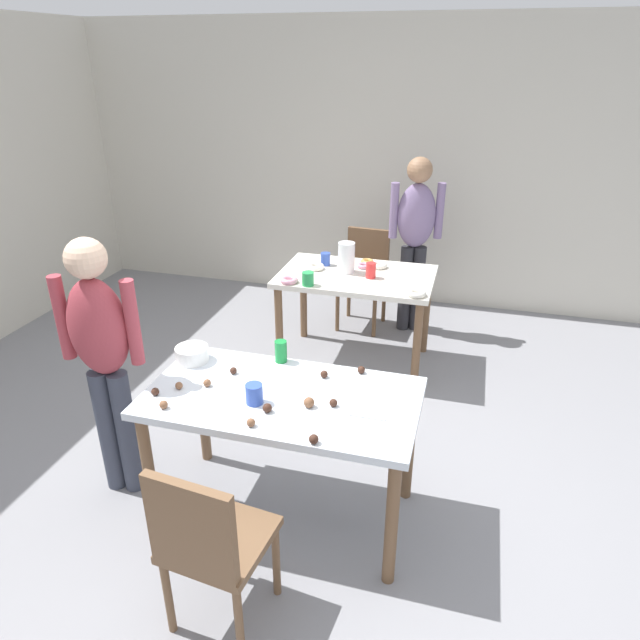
% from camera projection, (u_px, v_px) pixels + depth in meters
% --- Properties ---
extents(ground_plane, '(6.40, 6.40, 0.00)m').
position_uv_depth(ground_plane, '(298.00, 512.00, 3.12)').
color(ground_plane, gray).
extents(wall_back, '(6.40, 0.10, 2.60)m').
position_uv_depth(wall_back, '(399.00, 168.00, 5.36)').
color(wall_back, beige).
rests_on(wall_back, ground_plane).
extents(dining_table_near, '(1.35, 0.72, 0.75)m').
position_uv_depth(dining_table_near, '(282.00, 411.00, 2.86)').
color(dining_table_near, silver).
rests_on(dining_table_near, ground_plane).
extents(dining_table_far, '(1.17, 0.75, 0.75)m').
position_uv_depth(dining_table_far, '(356.00, 287.00, 4.39)').
color(dining_table_far, silver).
rests_on(dining_table_far, ground_plane).
extents(chair_near_table, '(0.44, 0.44, 0.87)m').
position_uv_depth(chair_near_table, '(209.00, 541.00, 2.30)').
color(chair_near_table, brown).
rests_on(chair_near_table, ground_plane).
extents(chair_far_table, '(0.43, 0.43, 0.87)m').
position_uv_depth(chair_far_table, '(365.00, 272.00, 5.11)').
color(chair_far_table, brown).
rests_on(chair_far_table, ground_plane).
extents(person_girl_near, '(0.46, 0.24, 1.49)m').
position_uv_depth(person_girl_near, '(102.00, 350.00, 2.94)').
color(person_girl_near, '#383D4C').
rests_on(person_girl_near, ground_plane).
extents(person_adult_far, '(0.45, 0.27, 1.53)m').
position_uv_depth(person_adult_far, '(415.00, 231.00, 4.82)').
color(person_adult_far, '#28282D').
rests_on(person_adult_far, ground_plane).
extents(mixing_bowl, '(0.18, 0.18, 0.08)m').
position_uv_depth(mixing_bowl, '(192.00, 354.00, 3.11)').
color(mixing_bowl, white).
rests_on(mixing_bowl, dining_table_near).
extents(soda_can, '(0.07, 0.07, 0.12)m').
position_uv_depth(soda_can, '(281.00, 351.00, 3.09)').
color(soda_can, '#198438').
rests_on(soda_can, dining_table_near).
extents(fork_near, '(0.17, 0.02, 0.01)m').
position_uv_depth(fork_near, '(367.00, 417.00, 2.63)').
color(fork_near, silver).
rests_on(fork_near, dining_table_near).
extents(cup_near_0, '(0.08, 0.08, 0.10)m').
position_uv_depth(cup_near_0, '(254.00, 394.00, 2.73)').
color(cup_near_0, '#3351B2').
rests_on(cup_near_0, dining_table_near).
extents(cake_ball_0, '(0.04, 0.04, 0.04)m').
position_uv_depth(cake_ball_0, '(179.00, 386.00, 2.85)').
color(cake_ball_0, brown).
rests_on(cake_ball_0, dining_table_near).
extents(cake_ball_1, '(0.04, 0.04, 0.04)m').
position_uv_depth(cake_ball_1, '(207.00, 383.00, 2.87)').
color(cake_ball_1, brown).
rests_on(cake_ball_1, dining_table_near).
extents(cake_ball_2, '(0.04, 0.04, 0.04)m').
position_uv_depth(cake_ball_2, '(233.00, 371.00, 2.99)').
color(cake_ball_2, '#3D2319').
rests_on(cake_ball_2, dining_table_near).
extents(cake_ball_3, '(0.04, 0.04, 0.04)m').
position_uv_depth(cake_ball_3, '(164.00, 405.00, 2.70)').
color(cake_ball_3, brown).
rests_on(cake_ball_3, dining_table_near).
extents(cake_ball_4, '(0.04, 0.04, 0.04)m').
position_uv_depth(cake_ball_4, '(155.00, 392.00, 2.80)').
color(cake_ball_4, '#3D2319').
rests_on(cake_ball_4, dining_table_near).
extents(cake_ball_5, '(0.04, 0.04, 0.04)m').
position_uv_depth(cake_ball_5, '(251.00, 423.00, 2.57)').
color(cake_ball_5, brown).
rests_on(cake_ball_5, dining_table_near).
extents(cake_ball_6, '(0.04, 0.04, 0.04)m').
position_uv_depth(cake_ball_6, '(333.00, 403.00, 2.71)').
color(cake_ball_6, '#3D2319').
rests_on(cake_ball_6, dining_table_near).
extents(cake_ball_7, '(0.04, 0.04, 0.04)m').
position_uv_depth(cake_ball_7, '(267.00, 408.00, 2.67)').
color(cake_ball_7, '#3D2319').
rests_on(cake_ball_7, dining_table_near).
extents(cake_ball_8, '(0.04, 0.04, 0.04)m').
position_uv_depth(cake_ball_8, '(361.00, 370.00, 2.99)').
color(cake_ball_8, '#3D2319').
rests_on(cake_ball_8, dining_table_near).
extents(cake_ball_9, '(0.05, 0.05, 0.05)m').
position_uv_depth(cake_ball_9, '(309.00, 402.00, 2.70)').
color(cake_ball_9, brown).
rests_on(cake_ball_9, dining_table_near).
extents(cake_ball_10, '(0.04, 0.04, 0.04)m').
position_uv_depth(cake_ball_10, '(324.00, 374.00, 2.95)').
color(cake_ball_10, '#3D2319').
rests_on(cake_ball_10, dining_table_near).
extents(cake_ball_11, '(0.04, 0.04, 0.04)m').
position_uv_depth(cake_ball_11, '(314.00, 439.00, 2.45)').
color(cake_ball_11, '#3D2319').
rests_on(cake_ball_11, dining_table_near).
extents(pitcher_far, '(0.13, 0.13, 0.23)m').
position_uv_depth(pitcher_far, '(346.00, 258.00, 4.34)').
color(pitcher_far, white).
rests_on(pitcher_far, dining_table_far).
extents(cup_far_0, '(0.07, 0.07, 0.12)m').
position_uv_depth(cup_far_0, '(371.00, 270.00, 4.25)').
color(cup_far_0, red).
rests_on(cup_far_0, dining_table_far).
extents(cup_far_1, '(0.09, 0.09, 0.10)m').
position_uv_depth(cup_far_1, '(308.00, 279.00, 4.11)').
color(cup_far_1, green).
rests_on(cup_far_1, dining_table_far).
extents(cup_far_2, '(0.08, 0.08, 0.10)m').
position_uv_depth(cup_far_2, '(325.00, 259.00, 4.51)').
color(cup_far_2, '#3351B2').
rests_on(cup_far_2, dining_table_far).
extents(donut_far_0, '(0.10, 0.10, 0.03)m').
position_uv_depth(donut_far_0, '(367.00, 261.00, 4.57)').
color(donut_far_0, gold).
rests_on(donut_far_0, dining_table_far).
extents(donut_far_1, '(0.14, 0.14, 0.04)m').
position_uv_depth(donut_far_1, '(315.00, 267.00, 4.44)').
color(donut_far_1, white).
rests_on(donut_far_1, dining_table_far).
extents(donut_far_2, '(0.14, 0.14, 0.04)m').
position_uv_depth(donut_far_2, '(416.00, 293.00, 3.95)').
color(donut_far_2, white).
rests_on(donut_far_2, dining_table_far).
extents(donut_far_3, '(0.13, 0.13, 0.04)m').
position_uv_depth(donut_far_3, '(289.00, 280.00, 4.17)').
color(donut_far_3, pink).
rests_on(donut_far_3, dining_table_far).
extents(donut_far_4, '(0.13, 0.13, 0.04)m').
position_uv_depth(donut_far_4, '(379.00, 265.00, 4.47)').
color(donut_far_4, white).
rests_on(donut_far_4, dining_table_far).
extents(donut_far_5, '(0.11, 0.11, 0.03)m').
position_uv_depth(donut_far_5, '(364.00, 266.00, 4.47)').
color(donut_far_5, pink).
rests_on(donut_far_5, dining_table_far).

